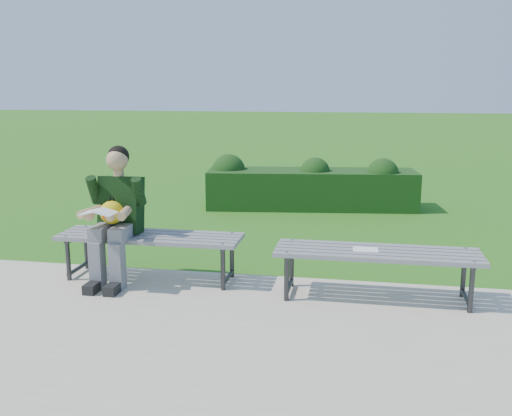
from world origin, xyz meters
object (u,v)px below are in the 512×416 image
(bench_right, at_px, (377,256))
(seated_boy, at_px, (116,211))
(bench_left, at_px, (150,240))
(paper_sheet, at_px, (366,249))
(hedge, at_px, (309,186))

(bench_right, distance_m, seated_boy, 2.50)
(bench_left, relative_size, paper_sheet, 7.89)
(seated_boy, relative_size, paper_sheet, 5.76)
(bench_left, relative_size, bench_right, 1.00)
(hedge, bearing_deg, seated_boy, -111.35)
(hedge, distance_m, seated_boy, 4.20)
(hedge, xyz_separation_m, bench_right, (0.95, -3.97, 0.06))
(seated_boy, bearing_deg, bench_left, 17.22)
(bench_right, distance_m, paper_sheet, 0.12)
(seated_boy, bearing_deg, hedge, 68.65)
(bench_right, xyz_separation_m, paper_sheet, (-0.10, 0.00, 0.06))
(bench_right, height_order, paper_sheet, bench_right)
(bench_left, bearing_deg, paper_sheet, -4.46)
(bench_left, height_order, seated_boy, seated_boy)
(seated_boy, distance_m, paper_sheet, 2.39)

